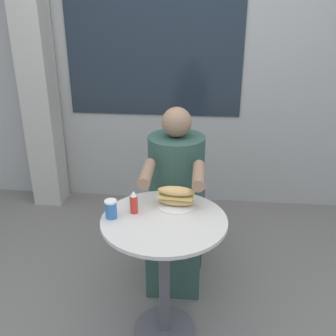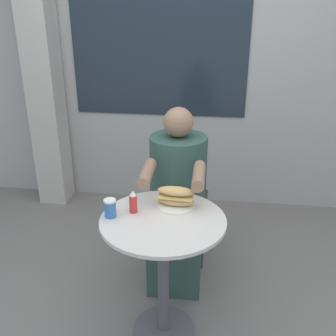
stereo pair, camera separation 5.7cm
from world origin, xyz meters
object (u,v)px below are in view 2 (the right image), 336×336
cafe_table (163,253)px  diner_chair (182,186)px  sandwich_on_plate (176,198)px  condiment_bottle (133,202)px  drink_cup (110,208)px  seated_diner (177,210)px

cafe_table → diner_chair: diner_chair is taller
sandwich_on_plate → condiment_bottle: size_ratio=1.68×
sandwich_on_plate → condiment_bottle: (-0.21, -0.09, 0.01)m
drink_cup → sandwich_on_plate: bearing=26.1°
seated_diner → condiment_bottle: seated_diner is taller
sandwich_on_plate → diner_chair: bearing=92.7°
drink_cup → condiment_bottle: 0.12m
cafe_table → drink_cup: 0.37m
cafe_table → seated_diner: seated_diner is taller
sandwich_on_plate → drink_cup: bearing=-153.9°
cafe_table → seated_diner: bearing=88.2°
sandwich_on_plate → drink_cup: 0.36m
diner_chair → condiment_bottle: 0.88m
diner_chair → seated_diner: seated_diner is taller
diner_chair → drink_cup: size_ratio=8.98×
sandwich_on_plate → drink_cup: (-0.32, -0.16, -0.00)m
diner_chair → seated_diner: 0.35m
cafe_table → diner_chair: 0.86m
condiment_bottle → diner_chair: bearing=77.7°
seated_diner → sandwich_on_plate: seated_diner is taller
diner_chair → drink_cup: bearing=71.0°
sandwich_on_plate → condiment_bottle: 0.23m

